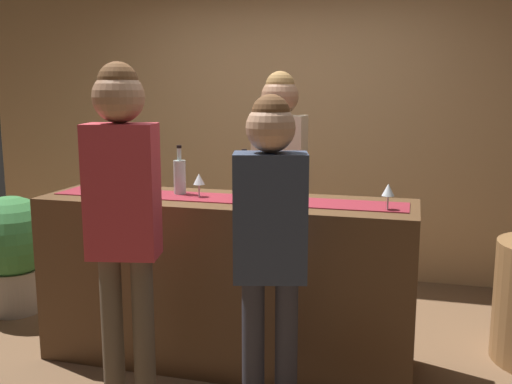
{
  "coord_description": "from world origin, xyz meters",
  "views": [
    {
      "loc": [
        1.07,
        -3.19,
        1.65
      ],
      "look_at": [
        0.19,
        0.0,
        1.06
      ],
      "focal_mm": 40.94,
      "sensor_mm": 36.0,
      "label": 1
    }
  ],
  "objects_px": {
    "wine_glass_mid_counter": "(199,180)",
    "bartender": "(279,172)",
    "wine_bottle_amber": "(244,182)",
    "wine_glass_near_customer": "(388,191)",
    "wine_bottle_clear": "(180,176)",
    "customer_browsing": "(123,201)",
    "customer_sipping": "(270,231)",
    "potted_plant_tall": "(12,246)",
    "wine_glass_far_end": "(123,175)"
  },
  "relations": [
    {
      "from": "wine_glass_near_customer",
      "to": "wine_bottle_clear",
      "type": "bearing_deg",
      "value": 173.53
    },
    {
      "from": "wine_glass_near_customer",
      "to": "customer_browsing",
      "type": "distance_m",
      "value": 1.37
    },
    {
      "from": "wine_glass_mid_counter",
      "to": "wine_bottle_amber",
      "type": "bearing_deg",
      "value": -10.95
    },
    {
      "from": "wine_glass_far_end",
      "to": "wine_glass_near_customer",
      "type": "bearing_deg",
      "value": -5.58
    },
    {
      "from": "wine_bottle_clear",
      "to": "wine_glass_mid_counter",
      "type": "height_order",
      "value": "wine_bottle_clear"
    },
    {
      "from": "customer_sipping",
      "to": "customer_browsing",
      "type": "relative_size",
      "value": 0.92
    },
    {
      "from": "wine_glass_near_customer",
      "to": "wine_glass_mid_counter",
      "type": "relative_size",
      "value": 1.0
    },
    {
      "from": "customer_sipping",
      "to": "customer_browsing",
      "type": "distance_m",
      "value": 0.74
    },
    {
      "from": "wine_glass_mid_counter",
      "to": "bartender",
      "type": "xyz_separation_m",
      "value": [
        0.35,
        0.58,
        -0.02
      ]
    },
    {
      "from": "wine_glass_far_end",
      "to": "customer_browsing",
      "type": "height_order",
      "value": "customer_browsing"
    },
    {
      "from": "bartender",
      "to": "potted_plant_tall",
      "type": "bearing_deg",
      "value": 9.72
    },
    {
      "from": "wine_bottle_clear",
      "to": "wine_bottle_amber",
      "type": "relative_size",
      "value": 1.0
    },
    {
      "from": "wine_glass_near_customer",
      "to": "wine_glass_mid_counter",
      "type": "distance_m",
      "value": 1.1
    },
    {
      "from": "wine_bottle_clear",
      "to": "wine_bottle_amber",
      "type": "xyz_separation_m",
      "value": [
        0.44,
        -0.12,
        0.0
      ]
    },
    {
      "from": "wine_glass_far_end",
      "to": "potted_plant_tall",
      "type": "distance_m",
      "value": 1.26
    },
    {
      "from": "wine_glass_near_customer",
      "to": "bartender",
      "type": "distance_m",
      "value": 1.0
    },
    {
      "from": "wine_glass_far_end",
      "to": "customer_browsing",
      "type": "relative_size",
      "value": 0.08
    },
    {
      "from": "wine_glass_near_customer",
      "to": "customer_sipping",
      "type": "relative_size",
      "value": 0.09
    },
    {
      "from": "customer_browsing",
      "to": "wine_glass_mid_counter",
      "type": "bearing_deg",
      "value": 66.38
    },
    {
      "from": "potted_plant_tall",
      "to": "wine_bottle_clear",
      "type": "bearing_deg",
      "value": -10.93
    },
    {
      "from": "customer_browsing",
      "to": "customer_sipping",
      "type": "bearing_deg",
      "value": -7.82
    },
    {
      "from": "wine_bottle_amber",
      "to": "wine_glass_far_end",
      "type": "distance_m",
      "value": 0.85
    },
    {
      "from": "wine_glass_mid_counter",
      "to": "customer_browsing",
      "type": "height_order",
      "value": "customer_browsing"
    },
    {
      "from": "wine_bottle_clear",
      "to": "customer_sipping",
      "type": "xyz_separation_m",
      "value": [
        0.74,
        -0.68,
        -0.13
      ]
    },
    {
      "from": "wine_glass_mid_counter",
      "to": "bartender",
      "type": "relative_size",
      "value": 0.08
    },
    {
      "from": "wine_bottle_clear",
      "to": "customer_browsing",
      "type": "xyz_separation_m",
      "value": [
        0.01,
        -0.74,
        -0.01
      ]
    },
    {
      "from": "wine_glass_mid_counter",
      "to": "customer_browsing",
      "type": "relative_size",
      "value": 0.08
    },
    {
      "from": "wine_bottle_clear",
      "to": "wine_glass_near_customer",
      "type": "bearing_deg",
      "value": -6.47
    },
    {
      "from": "wine_glass_near_customer",
      "to": "potted_plant_tall",
      "type": "relative_size",
      "value": 0.16
    },
    {
      "from": "wine_glass_far_end",
      "to": "customer_browsing",
      "type": "xyz_separation_m",
      "value": [
        0.4,
        -0.76,
        -0.01
      ]
    },
    {
      "from": "wine_bottle_amber",
      "to": "wine_glass_mid_counter",
      "type": "bearing_deg",
      "value": 169.05
    },
    {
      "from": "wine_glass_mid_counter",
      "to": "potted_plant_tall",
      "type": "height_order",
      "value": "wine_glass_mid_counter"
    },
    {
      "from": "wine_bottle_clear",
      "to": "wine_glass_far_end",
      "type": "height_order",
      "value": "wine_bottle_clear"
    },
    {
      "from": "customer_browsing",
      "to": "wine_glass_far_end",
      "type": "bearing_deg",
      "value": 105.82
    },
    {
      "from": "customer_sipping",
      "to": "potted_plant_tall",
      "type": "distance_m",
      "value": 2.45
    },
    {
      "from": "wine_glass_mid_counter",
      "to": "customer_browsing",
      "type": "bearing_deg",
      "value": -101.48
    },
    {
      "from": "wine_bottle_amber",
      "to": "potted_plant_tall",
      "type": "relative_size",
      "value": 0.35
    },
    {
      "from": "customer_sipping",
      "to": "wine_glass_mid_counter",
      "type": "bearing_deg",
      "value": 119.2
    },
    {
      "from": "bartender",
      "to": "potted_plant_tall",
      "type": "distance_m",
      "value": 2.07
    },
    {
      "from": "wine_bottle_clear",
      "to": "customer_sipping",
      "type": "distance_m",
      "value": 1.01
    },
    {
      "from": "wine_bottle_clear",
      "to": "wine_bottle_amber",
      "type": "bearing_deg",
      "value": -14.87
    },
    {
      "from": "customer_browsing",
      "to": "wine_bottle_amber",
      "type": "bearing_deg",
      "value": 42.79
    },
    {
      "from": "wine_bottle_amber",
      "to": "wine_glass_near_customer",
      "type": "bearing_deg",
      "value": -1.66
    },
    {
      "from": "wine_glass_mid_counter",
      "to": "customer_sipping",
      "type": "bearing_deg",
      "value": -46.5
    },
    {
      "from": "wine_glass_mid_counter",
      "to": "wine_glass_near_customer",
      "type": "bearing_deg",
      "value": -4.21
    },
    {
      "from": "wine_glass_far_end",
      "to": "customer_sipping",
      "type": "bearing_deg",
      "value": -31.84
    },
    {
      "from": "wine_glass_near_customer",
      "to": "customer_sipping",
      "type": "distance_m",
      "value": 0.75
    },
    {
      "from": "wine_glass_near_customer",
      "to": "bartender",
      "type": "height_order",
      "value": "bartender"
    },
    {
      "from": "wine_bottle_amber",
      "to": "potted_plant_tall",
      "type": "xyz_separation_m",
      "value": [
        -1.91,
        0.4,
        -0.62
      ]
    },
    {
      "from": "customer_sipping",
      "to": "customer_browsing",
      "type": "height_order",
      "value": "customer_browsing"
    }
  ]
}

